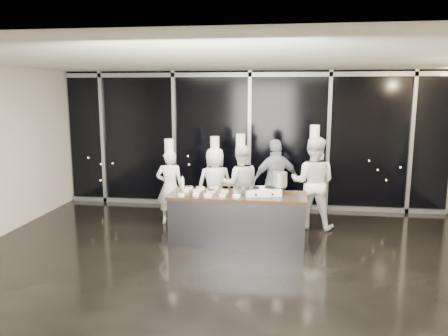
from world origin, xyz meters
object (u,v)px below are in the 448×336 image
(stock_pot, at_px, (280,179))
(chef_far_left, at_px, (170,186))
(chef_center, at_px, (240,184))
(demo_counter, at_px, (237,218))
(frying_pan, at_px, (244,186))
(guest, at_px, (276,181))
(stove, at_px, (262,191))
(chef_left, at_px, (215,183))
(chef_right, at_px, (313,182))

(stock_pot, relative_size, chef_far_left, 0.15)
(chef_center, bearing_deg, demo_counter, 84.75)
(frying_pan, xyz_separation_m, guest, (0.54, 1.39, -0.19))
(stove, height_order, chef_center, chef_center)
(chef_center, height_order, guest, chef_center)
(demo_counter, distance_m, guest, 1.54)
(chef_left, xyz_separation_m, chef_right, (2.03, -0.24, 0.13))
(frying_pan, bearing_deg, chef_far_left, 134.21)
(guest, height_order, chef_right, chef_right)
(chef_far_left, bearing_deg, frying_pan, 137.98)
(frying_pan, distance_m, chef_right, 1.72)
(demo_counter, xyz_separation_m, stove, (0.44, 0.03, 0.51))
(demo_counter, height_order, frying_pan, frying_pan)
(chef_right, bearing_deg, chef_left, 3.59)
(stove, xyz_separation_m, guest, (0.21, 1.29, -0.08))
(frying_pan, distance_m, chef_center, 1.32)
(demo_counter, bearing_deg, guest, 63.70)
(chef_left, relative_size, guest, 1.02)
(demo_counter, relative_size, chef_left, 1.36)
(stove, distance_m, chef_right, 1.42)
(chef_far_left, height_order, guest, chef_far_left)
(chef_center, bearing_deg, chef_right, 165.96)
(chef_left, relative_size, chef_right, 0.87)
(demo_counter, xyz_separation_m, frying_pan, (0.12, -0.06, 0.62))
(chef_left, bearing_deg, stove, 105.70)
(chef_center, bearing_deg, stove, 104.81)
(chef_right, bearing_deg, chef_far_left, 12.46)
(frying_pan, xyz_separation_m, chef_far_left, (-1.63, 1.04, -0.27))
(frying_pan, relative_size, chef_center, 0.33)
(frying_pan, xyz_separation_m, chef_left, (-0.74, 1.38, -0.27))
(stock_pot, height_order, chef_left, chef_left)
(chef_far_left, bearing_deg, guest, 179.61)
(chef_right, bearing_deg, demo_counter, 48.04)
(chef_far_left, xyz_separation_m, chef_center, (1.44, 0.25, 0.04))
(stove, distance_m, stock_pot, 0.38)
(stove, xyz_separation_m, frying_pan, (-0.33, -0.10, 0.10))
(stove, relative_size, chef_far_left, 0.40)
(demo_counter, height_order, chef_far_left, chef_far_left)
(frying_pan, bearing_deg, stock_pot, 3.02)
(stove, xyz_separation_m, chef_far_left, (-1.96, 0.94, -0.17))
(demo_counter, xyz_separation_m, chef_right, (1.40, 1.08, 0.48))
(chef_far_left, bearing_deg, demo_counter, 137.67)
(chef_far_left, xyz_separation_m, chef_right, (2.92, 0.11, 0.14))
(frying_pan, xyz_separation_m, chef_right, (1.28, 1.15, -0.13))
(guest, bearing_deg, frying_pan, 46.31)
(chef_right, bearing_deg, guest, -7.93)
(demo_counter, relative_size, stock_pot, 9.53)
(demo_counter, bearing_deg, chef_right, 37.76)
(demo_counter, bearing_deg, stock_pot, 9.44)
(stock_pot, distance_m, guest, 1.24)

